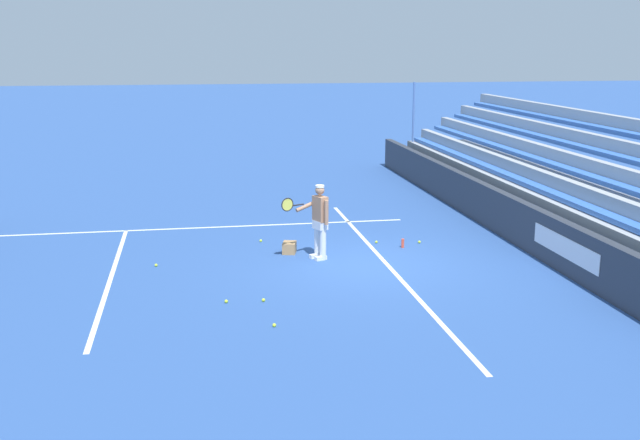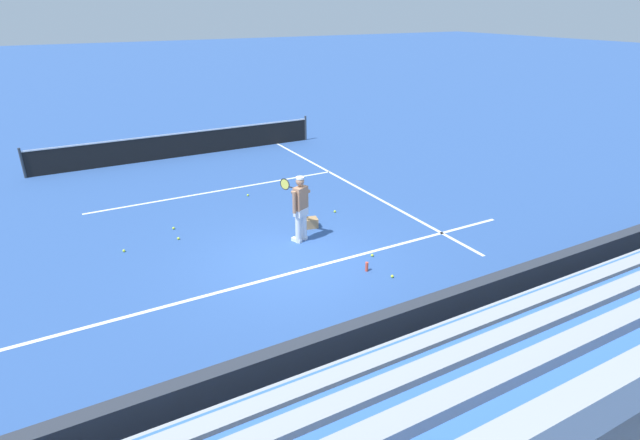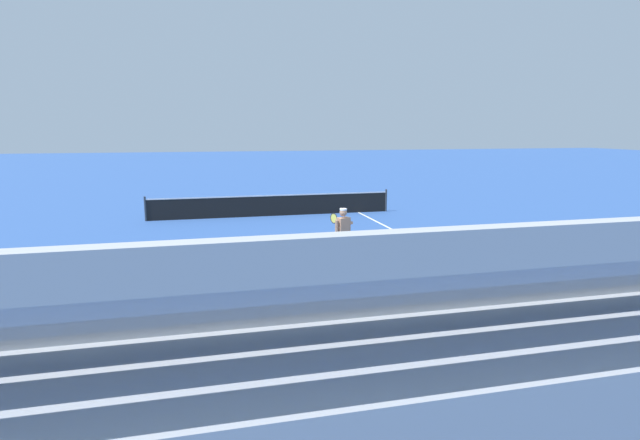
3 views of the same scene
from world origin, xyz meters
TOP-DOWN VIEW (x-y plane):
  - ground_plane at (0.00, 0.00)m, footprint 160.00×160.00m
  - court_baseline_white at (0.00, -0.50)m, footprint 12.00×0.10m
  - court_sideline_white at (4.11, 4.00)m, footprint 0.10×12.00m
  - court_service_line_white at (0.00, 5.50)m, footprint 8.22×0.10m
  - back_wall_sponsor_board at (-0.01, -4.13)m, footprint 26.96×0.25m
  - bleacher_stand at (0.00, -6.36)m, footprint 25.61×3.20m
  - tennis_player at (0.64, 0.92)m, footprint 0.57×1.08m
  - ball_box_cardboard at (1.23, 1.53)m, footprint 0.46×0.39m
  - tennis_ball_midcourt at (2.35, 2.10)m, footprint 0.07×0.07m
  - tennis_ball_toward_net at (1.56, -1.76)m, footprint 0.07×0.07m
  - tennis_ball_stray_back at (-2.10, 2.47)m, footprint 0.07×0.07m
  - tennis_ball_far_right at (-2.05, 3.18)m, footprint 0.07×0.07m
  - tennis_ball_on_baseline at (-3.44, 2.42)m, footprint 0.07×0.07m
  - tennis_ball_near_player at (1.74, -0.71)m, footprint 0.07×0.07m
  - tennis_ball_far_left at (0.63, 4.59)m, footprint 0.07×0.07m
  - water_bottle at (1.23, -1.24)m, footprint 0.07×0.07m
  - tennis_net at (0.00, 10.03)m, footprint 11.09×0.09m

SIDE VIEW (x-z plane):
  - ground_plane at x=0.00m, z-range 0.00..0.00m
  - court_baseline_white at x=0.00m, z-range 0.00..0.01m
  - court_sideline_white at x=4.11m, z-range 0.00..0.01m
  - court_service_line_white at x=0.00m, z-range 0.00..0.01m
  - tennis_ball_midcourt at x=2.35m, z-range 0.00..0.07m
  - tennis_ball_toward_net at x=1.56m, z-range 0.00..0.07m
  - tennis_ball_stray_back at x=-2.10m, z-range 0.00..0.07m
  - tennis_ball_far_right at x=-2.05m, z-range 0.00..0.07m
  - tennis_ball_on_baseline at x=-3.44m, z-range 0.00..0.07m
  - tennis_ball_near_player at x=1.74m, z-range 0.00..0.07m
  - tennis_ball_far_left at x=0.63m, z-range 0.00..0.07m
  - water_bottle at x=1.23m, z-range 0.00..0.22m
  - ball_box_cardboard at x=1.23m, z-range 0.00..0.26m
  - tennis_net at x=0.00m, z-range -0.04..1.03m
  - back_wall_sponsor_board at x=-0.01m, z-range 0.00..1.10m
  - bleacher_stand at x=0.00m, z-range -0.94..2.46m
  - tennis_player at x=0.64m, z-range 0.04..1.75m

